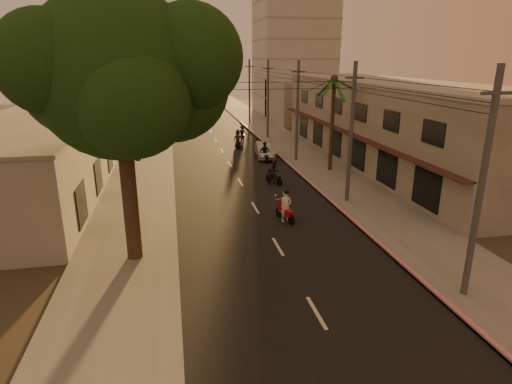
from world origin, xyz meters
TOP-DOWN VIEW (x-y plane):
  - ground at (0.00, 0.00)m, footprint 160.00×160.00m
  - road at (0.00, 20.00)m, footprint 10.00×140.00m
  - sidewalk_right at (7.50, 20.00)m, footprint 5.00×140.00m
  - sidewalk_left at (-7.50, 20.00)m, footprint 5.00×140.00m
  - curb_stripe at (5.10, 15.00)m, footprint 0.20×60.00m
  - shophouse_row at (13.95, 18.00)m, footprint 8.80×34.20m
  - left_building at (-13.98, 14.00)m, footprint 8.20×24.20m
  - distant_tower at (16.00, 56.00)m, footprint 12.10×12.10m
  - broadleaf_tree at (-6.61, 2.14)m, footprint 9.60×8.70m
  - palm_tree at (8.00, 16.00)m, footprint 5.00×5.00m
  - utility_poles at (6.20, 20.00)m, footprint 1.20×48.26m
  - filler_right at (14.00, 45.00)m, footprint 8.00×14.00m
  - filler_left_near at (-14.00, 34.00)m, footprint 8.00×14.00m
  - filler_left_far at (-14.00, 52.00)m, footprint 8.00×14.00m
  - scooter_red at (1.30, 5.40)m, footprint 1.01×1.96m
  - scooter_mid_a at (2.47, 13.05)m, footprint 1.38×1.82m
  - scooter_mid_b at (3.27, 20.26)m, footprint 1.16×1.91m
  - scooter_far_a at (1.81, 26.87)m, footprint 1.06×2.03m
  - scooter_far_b at (3.03, 31.20)m, footprint 1.15×1.89m
  - parked_car at (3.68, 22.01)m, footprint 2.39×4.72m

SIDE VIEW (x-z plane):
  - ground at x=0.00m, z-range 0.00..0.00m
  - road at x=0.00m, z-range 0.00..0.02m
  - sidewalk_right at x=7.50m, z-range 0.00..0.12m
  - sidewalk_left at x=-7.50m, z-range 0.00..0.12m
  - curb_stripe at x=5.10m, z-range 0.00..0.20m
  - parked_car at x=3.68m, z-range 0.00..1.46m
  - scooter_far_b at x=3.03m, z-range -0.09..1.78m
  - scooter_mid_b at x=3.27m, z-range -0.09..1.80m
  - scooter_mid_a at x=2.47m, z-range -0.08..1.83m
  - scooter_red at x=1.30m, z-range -0.11..1.87m
  - scooter_far_a at x=1.81m, z-range -0.10..1.90m
  - filler_left_near at x=-14.00m, z-range 0.00..4.40m
  - left_building at x=-13.98m, z-range 0.00..5.20m
  - filler_right at x=14.00m, z-range 0.00..6.00m
  - filler_left_far at x=-14.00m, z-range 0.00..7.00m
  - shophouse_row at x=13.95m, z-range 0.00..7.30m
  - utility_poles at x=6.20m, z-range 2.04..11.04m
  - palm_tree at x=8.00m, z-range 3.05..11.25m
  - broadleaf_tree at x=-6.61m, z-range 2.43..14.53m
  - distant_tower at x=16.00m, z-range 0.00..28.00m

